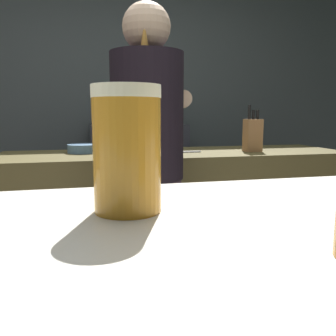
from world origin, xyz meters
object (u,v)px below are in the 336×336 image
at_px(knife_block, 253,135).
at_px(pint_glass_far, 127,149).
at_px(bottle_hot_sauce, 174,114).
at_px(bottle_vinegar, 136,113).
at_px(bartender, 147,157).
at_px(bottle_olive_oil, 98,113).
at_px(mixing_bowl, 83,148).
at_px(chefs_knife, 182,152).

height_order(knife_block, pint_glass_far, knife_block).
xyz_separation_m(bottle_hot_sauce, bottle_vinegar, (-0.37, -0.07, 0.00)).
bearing_deg(pint_glass_far, bartender, 79.12).
distance_m(bartender, bottle_olive_oil, 1.64).
distance_m(mixing_bowl, bottle_vinegar, 1.18).
relative_size(mixing_bowl, bottle_olive_oil, 0.70).
bearing_deg(knife_block, bottle_hot_sauce, 97.79).
height_order(pint_glass_far, bottle_hot_sauce, bottle_hot_sauce).
bearing_deg(chefs_knife, bartender, -129.63).
relative_size(chefs_knife, bottle_hot_sauce, 0.99).
xyz_separation_m(bottle_hot_sauce, bottle_olive_oil, (-0.71, -0.05, 0.01)).
bearing_deg(mixing_bowl, bottle_olive_oil, 82.69).
relative_size(knife_block, bottle_hot_sauce, 1.18).
bearing_deg(bottle_olive_oil, mixing_bowl, -97.31).
height_order(mixing_bowl, bottle_olive_oil, bottle_olive_oil).
distance_m(bottle_olive_oil, bottle_vinegar, 0.34).
xyz_separation_m(mixing_bowl, bottle_hot_sauce, (0.85, 1.12, 0.20)).
bearing_deg(bartender, bottle_vinegar, 8.60).
xyz_separation_m(bartender, pint_glass_far, (-0.24, -1.25, 0.17)).
height_order(knife_block, bottle_vinegar, bottle_vinegar).
xyz_separation_m(bartender, bottle_vinegar, (0.18, 1.60, 0.20)).
bearing_deg(bartender, knife_block, -47.69).
relative_size(bartender, knife_block, 5.81).
xyz_separation_m(knife_block, bottle_hot_sauce, (-0.18, 1.29, 0.12)).
distance_m(knife_block, bottle_hot_sauce, 1.31).
height_order(knife_block, bottle_hot_sauce, bottle_hot_sauce).
height_order(pint_glass_far, bottle_vinegar, bottle_vinegar).
distance_m(chefs_knife, pint_glass_far, 1.75).
xyz_separation_m(mixing_bowl, bottle_olive_oil, (0.14, 1.07, 0.21)).
distance_m(bartender, knife_block, 0.82).
relative_size(mixing_bowl, bottle_vinegar, 0.74).
bearing_deg(mixing_bowl, pint_glass_far, -88.20).
relative_size(knife_block, bottle_olive_oil, 1.07).
height_order(pint_glass_far, bottle_olive_oil, bottle_olive_oil).
distance_m(bartender, chefs_knife, 0.50).
relative_size(knife_block, mixing_bowl, 1.53).
height_order(bartender, bottle_olive_oil, bartender).
relative_size(chefs_knife, bottle_olive_oil, 0.90).
bearing_deg(pint_glass_far, mixing_bowl, 91.80).
bearing_deg(pint_glass_far, bottle_vinegar, 81.62).
distance_m(bottle_hot_sauce, bottle_vinegar, 0.38).
distance_m(chefs_knife, bottle_vinegar, 1.22).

